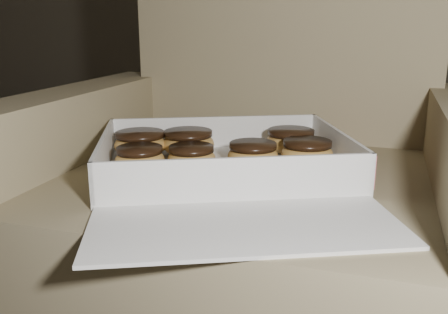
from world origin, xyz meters
name	(u,v)px	position (x,y,z in m)	size (l,w,h in m)	color
armchair	(255,220)	(0.77, -0.12, 0.26)	(0.80, 0.68, 0.84)	#847354
bakery_box	(229,173)	(0.75, -0.23, 0.39)	(0.56, 0.59, 0.07)	white
donut_a	(253,154)	(0.77, -0.17, 0.41)	(0.09, 0.09, 0.04)	#ECA952
donut_b	(188,142)	(0.64, -0.14, 0.41)	(0.10, 0.10, 0.05)	#ECA952
donut_c	(140,143)	(0.56, -0.17, 0.41)	(0.10, 0.10, 0.05)	#ECA952
donut_d	(307,152)	(0.86, -0.13, 0.41)	(0.09, 0.09, 0.04)	#ECA952
donut_e	(140,158)	(0.60, -0.25, 0.41)	(0.08, 0.08, 0.04)	#ECA952
donut_f	(192,157)	(0.68, -0.21, 0.41)	(0.08, 0.08, 0.04)	#ECA952
donut_g	(291,141)	(0.82, -0.06, 0.41)	(0.09, 0.09, 0.05)	#ECA952
crumb_a	(227,189)	(0.77, -0.30, 0.39)	(0.01, 0.01, 0.00)	black
crumb_b	(348,181)	(0.94, -0.20, 0.39)	(0.01, 0.01, 0.00)	black
crumb_c	(114,193)	(0.62, -0.36, 0.39)	(0.01, 0.01, 0.00)	black
crumb_d	(136,175)	(0.61, -0.28, 0.39)	(0.01, 0.01, 0.00)	black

